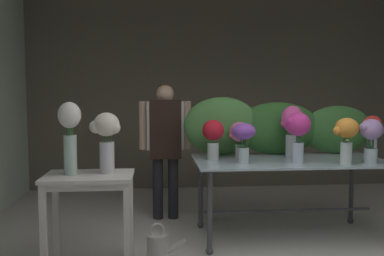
{
  "coord_description": "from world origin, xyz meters",
  "views": [
    {
      "loc": [
        -0.94,
        -2.39,
        1.45
      ],
      "look_at": [
        -0.61,
        1.35,
        1.14
      ],
      "focal_mm": 38.51,
      "sensor_mm": 36.0,
      "label": 1
    }
  ],
  "objects_px": {
    "side_table_white": "(89,189)",
    "watering_can": "(158,247)",
    "display_table_glass": "(289,171)",
    "florist": "(165,136)",
    "vase_lilac_snapdragons": "(371,136)",
    "vase_violet_dahlias": "(243,137)",
    "vase_white_roses_tall": "(70,132)",
    "vase_sunset_carnations": "(346,135)",
    "vase_fuchsia_hydrangea": "(292,127)",
    "vase_rosy_freesia": "(240,135)",
    "vase_scarlet_anemones": "(372,132)",
    "vase_magenta_lilies": "(298,130)",
    "vase_cream_lisianthus_tall": "(106,136)",
    "vase_crimson_ranunculus": "(213,136)"
  },
  "relations": [
    {
      "from": "side_table_white",
      "to": "watering_can",
      "type": "xyz_separation_m",
      "value": [
        0.56,
        0.07,
        -0.54
      ]
    },
    {
      "from": "side_table_white",
      "to": "watering_can",
      "type": "bearing_deg",
      "value": 7.33
    },
    {
      "from": "display_table_glass",
      "to": "side_table_white",
      "type": "xyz_separation_m",
      "value": [
        -1.88,
        -0.57,
        -0.01
      ]
    },
    {
      "from": "florist",
      "to": "vase_lilac_snapdragons",
      "type": "relative_size",
      "value": 3.72
    },
    {
      "from": "vase_violet_dahlias",
      "to": "vase_white_roses_tall",
      "type": "relative_size",
      "value": 0.64
    },
    {
      "from": "florist",
      "to": "vase_sunset_carnations",
      "type": "relative_size",
      "value": 3.61
    },
    {
      "from": "vase_lilac_snapdragons",
      "to": "watering_can",
      "type": "distance_m",
      "value": 2.22
    },
    {
      "from": "florist",
      "to": "vase_fuchsia_hydrangea",
      "type": "bearing_deg",
      "value": -26.88
    },
    {
      "from": "vase_rosy_freesia",
      "to": "vase_scarlet_anemones",
      "type": "bearing_deg",
      "value": -6.09
    },
    {
      "from": "side_table_white",
      "to": "vase_fuchsia_hydrangea",
      "type": "height_order",
      "value": "vase_fuchsia_hydrangea"
    },
    {
      "from": "vase_lilac_snapdragons",
      "to": "vase_fuchsia_hydrangea",
      "type": "relative_size",
      "value": 0.79
    },
    {
      "from": "vase_scarlet_anemones",
      "to": "vase_white_roses_tall",
      "type": "distance_m",
      "value": 2.93
    },
    {
      "from": "vase_magenta_lilies",
      "to": "vase_scarlet_anemones",
      "type": "distance_m",
      "value": 0.86
    },
    {
      "from": "vase_violet_dahlias",
      "to": "vase_cream_lisianthus_tall",
      "type": "height_order",
      "value": "vase_cream_lisianthus_tall"
    },
    {
      "from": "vase_scarlet_anemones",
      "to": "vase_violet_dahlias",
      "type": "relative_size",
      "value": 1.14
    },
    {
      "from": "display_table_glass",
      "to": "vase_scarlet_anemones",
      "type": "relative_size",
      "value": 4.37
    },
    {
      "from": "display_table_glass",
      "to": "vase_violet_dahlias",
      "type": "distance_m",
      "value": 0.65
    },
    {
      "from": "vase_magenta_lilies",
      "to": "vase_fuchsia_hydrangea",
      "type": "relative_size",
      "value": 0.9
    },
    {
      "from": "vase_violet_dahlias",
      "to": "vase_lilac_snapdragons",
      "type": "bearing_deg",
      "value": -5.48
    },
    {
      "from": "display_table_glass",
      "to": "vase_cream_lisianthus_tall",
      "type": "xyz_separation_m",
      "value": [
        -1.74,
        -0.52,
        0.42
      ]
    },
    {
      "from": "vase_sunset_carnations",
      "to": "vase_white_roses_tall",
      "type": "bearing_deg",
      "value": -174.67
    },
    {
      "from": "vase_scarlet_anemones",
      "to": "vase_cream_lisianthus_tall",
      "type": "bearing_deg",
      "value": -168.9
    },
    {
      "from": "side_table_white",
      "to": "watering_can",
      "type": "height_order",
      "value": "side_table_white"
    },
    {
      "from": "display_table_glass",
      "to": "vase_scarlet_anemones",
      "type": "xyz_separation_m",
      "value": [
        0.85,
        -0.02,
        0.38
      ]
    },
    {
      "from": "florist",
      "to": "vase_violet_dahlias",
      "type": "relative_size",
      "value": 4.12
    },
    {
      "from": "vase_fuchsia_hydrangea",
      "to": "vase_white_roses_tall",
      "type": "height_order",
      "value": "vase_white_roses_tall"
    },
    {
      "from": "vase_magenta_lilies",
      "to": "vase_scarlet_anemones",
      "type": "bearing_deg",
      "value": 13.19
    },
    {
      "from": "vase_fuchsia_hydrangea",
      "to": "vase_cream_lisianthus_tall",
      "type": "xyz_separation_m",
      "value": [
        -1.79,
        -0.62,
        -0.01
      ]
    },
    {
      "from": "side_table_white",
      "to": "vase_sunset_carnations",
      "type": "relative_size",
      "value": 1.82
    },
    {
      "from": "side_table_white",
      "to": "vase_magenta_lilies",
      "type": "relative_size",
      "value": 1.65
    },
    {
      "from": "watering_can",
      "to": "vase_crimson_ranunculus",
      "type": "bearing_deg",
      "value": 43.89
    },
    {
      "from": "display_table_glass",
      "to": "vase_sunset_carnations",
      "type": "distance_m",
      "value": 0.67
    },
    {
      "from": "vase_lilac_snapdragons",
      "to": "watering_can",
      "type": "relative_size",
      "value": 1.19
    },
    {
      "from": "vase_rosy_freesia",
      "to": "vase_cream_lisianthus_tall",
      "type": "relative_size",
      "value": 0.73
    },
    {
      "from": "vase_scarlet_anemones",
      "to": "vase_sunset_carnations",
      "type": "bearing_deg",
      "value": -142.71
    },
    {
      "from": "vase_scarlet_anemones",
      "to": "watering_can",
      "type": "xyz_separation_m",
      "value": [
        -2.17,
        -0.48,
        -0.94
      ]
    },
    {
      "from": "side_table_white",
      "to": "vase_fuchsia_hydrangea",
      "type": "bearing_deg",
      "value": 18.97
    },
    {
      "from": "vase_white_roses_tall",
      "to": "watering_can",
      "type": "relative_size",
      "value": 1.69
    },
    {
      "from": "side_table_white",
      "to": "vase_sunset_carnations",
      "type": "xyz_separation_m",
      "value": [
        2.3,
        0.23,
        0.4
      ]
    },
    {
      "from": "side_table_white",
      "to": "vase_scarlet_anemones",
      "type": "relative_size",
      "value": 1.82
    },
    {
      "from": "side_table_white",
      "to": "vase_white_roses_tall",
      "type": "xyz_separation_m",
      "value": [
        -0.14,
        -0.0,
        0.47
      ]
    },
    {
      "from": "florist",
      "to": "vase_scarlet_anemones",
      "type": "distance_m",
      "value": 2.2
    },
    {
      "from": "florist",
      "to": "vase_crimson_ranunculus",
      "type": "relative_size",
      "value": 3.92
    },
    {
      "from": "side_table_white",
      "to": "vase_violet_dahlias",
      "type": "distance_m",
      "value": 1.48
    },
    {
      "from": "vase_scarlet_anemones",
      "to": "vase_violet_dahlias",
      "type": "distance_m",
      "value": 1.37
    },
    {
      "from": "florist",
      "to": "vase_white_roses_tall",
      "type": "height_order",
      "value": "florist"
    },
    {
      "from": "display_table_glass",
      "to": "vase_lilac_snapdragons",
      "type": "distance_m",
      "value": 0.84
    },
    {
      "from": "vase_magenta_lilies",
      "to": "vase_scarlet_anemones",
      "type": "relative_size",
      "value": 1.1
    },
    {
      "from": "vase_magenta_lilies",
      "to": "vase_white_roses_tall",
      "type": "xyz_separation_m",
      "value": [
        -2.03,
        -0.36,
        0.03
      ]
    },
    {
      "from": "vase_cream_lisianthus_tall",
      "to": "vase_white_roses_tall",
      "type": "bearing_deg",
      "value": -170.72
    }
  ]
}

